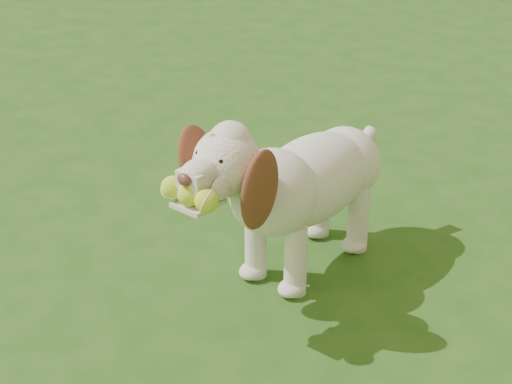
% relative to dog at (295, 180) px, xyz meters
% --- Properties ---
extents(ground, '(80.00, 80.00, 0.00)m').
position_rel_dog_xyz_m(ground, '(0.47, -0.19, -0.40)').
color(ground, '#1E4C15').
rests_on(ground, ground).
extents(dog, '(0.55, 1.14, 0.74)m').
position_rel_dog_xyz_m(dog, '(0.00, 0.00, 0.00)').
color(dog, silver).
rests_on(dog, ground).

